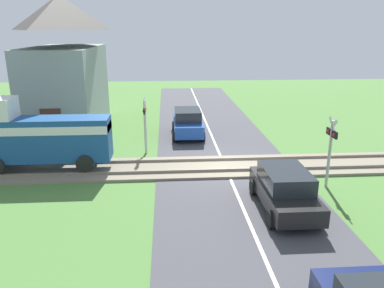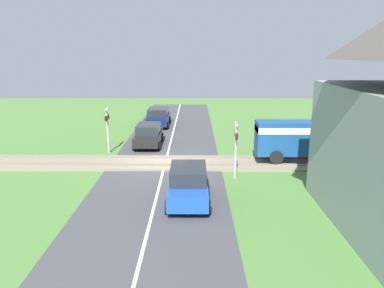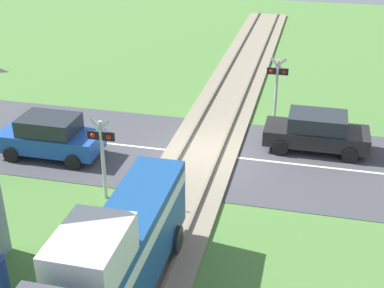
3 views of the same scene
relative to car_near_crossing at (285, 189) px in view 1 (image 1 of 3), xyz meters
name	(u,v)px [view 1 (image 1 of 3)]	position (x,y,z in m)	size (l,w,h in m)	color
ground_plane	(225,168)	(4.24, 1.44, -0.78)	(60.00, 60.00, 0.00)	#4C7A38
road_surface	(225,168)	(4.24, 1.44, -0.77)	(48.00, 6.40, 0.02)	#424247
track_bed	(225,166)	(4.24, 1.44, -0.72)	(2.80, 48.00, 0.24)	gray
car_near_crossing	(285,189)	(0.00, 0.00, 0.00)	(3.98, 1.81, 1.51)	black
car_far_side	(188,122)	(9.78, 2.88, 0.05)	(3.84, 1.83, 1.62)	#1E4CA8
crossing_signal_west_approach	(331,143)	(1.82, -2.36, 1.09)	(0.90, 0.18, 2.91)	#B7B7B7
crossing_signal_east_approach	(145,118)	(6.66, 5.24, 1.09)	(0.90, 0.18, 2.91)	#B7B7B7
station_building	(65,66)	(12.27, 10.38, 3.21)	(8.63, 4.22, 8.13)	gray
pedestrian_by_station	(45,138)	(7.26, 10.51, -0.01)	(0.42, 0.42, 1.70)	#2D4C8E
tree_by_station	(69,63)	(18.77, 11.74, 2.76)	(2.41, 2.41, 5.01)	brown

